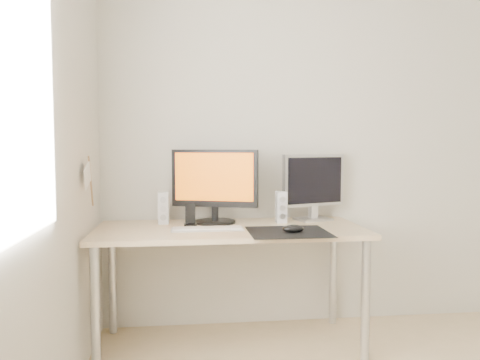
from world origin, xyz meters
TOP-DOWN VIEW (x-y plane):
  - wall_back at (0.00, 1.75)m, footprint 3.50×0.00m
  - mousepad at (-0.62, 1.18)m, footprint 0.45×0.40m
  - mouse at (-0.60, 1.15)m, footprint 0.12×0.07m
  - desk at (-0.93, 1.38)m, footprint 1.60×0.70m
  - main_monitor at (-1.01, 1.54)m, footprint 0.54×0.33m
  - second_monitor at (-0.36, 1.59)m, footprint 0.44×0.22m
  - speaker_left at (-1.33, 1.56)m, footprint 0.06×0.08m
  - speaker_right at (-0.59, 1.52)m, footprint 0.06×0.08m
  - keyboard at (-1.07, 1.30)m, footprint 0.42×0.12m
  - phone_dock at (-1.17, 1.45)m, footprint 0.08×0.07m
  - pennant at (-1.72, 1.24)m, footprint 0.01×0.23m

SIDE VIEW (x-z plane):
  - desk at x=-0.93m, z-range 0.29..1.02m
  - mousepad at x=-0.62m, z-range 0.73..0.73m
  - keyboard at x=-1.07m, z-range 0.73..0.75m
  - mouse at x=-0.60m, z-range 0.73..0.78m
  - phone_dock at x=-1.17m, z-range 0.70..0.84m
  - speaker_left at x=-1.33m, z-range 0.73..0.93m
  - speaker_right at x=-0.59m, z-range 0.73..0.93m
  - second_monitor at x=-0.36m, z-range 0.75..1.19m
  - main_monitor at x=-1.01m, z-range 0.75..1.22m
  - pennant at x=-1.72m, z-range 0.90..1.19m
  - wall_back at x=0.00m, z-range -0.50..3.00m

